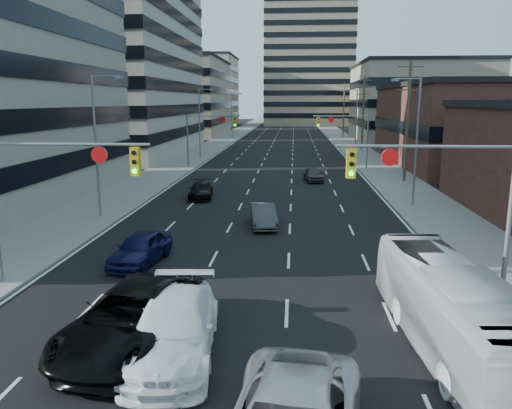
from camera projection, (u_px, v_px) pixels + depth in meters
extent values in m
cube|color=black|center=(287.00, 128.00, 138.97)|extent=(18.00, 300.00, 0.02)
cube|color=slate|center=(246.00, 128.00, 139.81)|extent=(5.00, 300.00, 0.15)
cube|color=slate|center=(329.00, 128.00, 138.10)|extent=(5.00, 300.00, 0.15)
cube|color=#ADA089|center=(88.00, 53.00, 69.79)|extent=(26.00, 34.00, 28.00)
cube|color=gray|center=(177.00, 98.00, 109.84)|extent=(20.00, 30.00, 16.00)
cube|color=#472119|center=(483.00, 126.00, 58.18)|extent=(20.00, 30.00, 9.00)
cube|color=gray|center=(416.00, 103.00, 94.69)|extent=(22.00, 28.00, 14.00)
cube|color=gray|center=(309.00, 29.00, 152.14)|extent=(26.00, 26.00, 58.00)
cube|color=#ADA089|center=(194.00, 92.00, 148.77)|extent=(24.00, 24.00, 20.00)
cube|color=gray|center=(405.00, 106.00, 135.37)|extent=(22.00, 22.00, 12.00)
cylinder|color=slate|center=(67.00, 144.00, 19.20)|extent=(6.50, 0.12, 0.12)
cube|color=gold|center=(135.00, 162.00, 19.13)|extent=(0.35, 0.28, 1.10)
cylinder|color=black|center=(134.00, 153.00, 18.91)|extent=(0.18, 0.06, 0.18)
cylinder|color=black|center=(134.00, 162.00, 18.98)|extent=(0.18, 0.06, 0.18)
cylinder|color=#0CE526|center=(135.00, 171.00, 19.05)|extent=(0.18, 0.06, 0.18)
cylinder|color=white|center=(99.00, 155.00, 19.16)|extent=(0.64, 0.06, 0.64)
cylinder|color=slate|center=(509.00, 223.00, 18.53)|extent=(0.18, 0.18, 6.00)
cylinder|color=slate|center=(425.00, 146.00, 18.20)|extent=(6.50, 0.12, 0.12)
cube|color=gold|center=(351.00, 164.00, 18.53)|extent=(0.35, 0.28, 1.10)
cylinder|color=black|center=(352.00, 155.00, 18.30)|extent=(0.18, 0.06, 0.18)
cylinder|color=black|center=(352.00, 164.00, 18.37)|extent=(0.18, 0.06, 0.18)
cylinder|color=#0CE526|center=(351.00, 173.00, 18.44)|extent=(0.18, 0.06, 0.18)
cylinder|color=white|center=(390.00, 157.00, 18.34)|extent=(0.64, 0.06, 0.64)
cylinder|color=slate|center=(188.00, 141.00, 56.13)|extent=(0.18, 0.18, 6.00)
cylinder|color=slate|center=(214.00, 116.00, 55.33)|extent=(6.00, 0.12, 0.12)
cube|color=gold|center=(235.00, 122.00, 55.29)|extent=(0.35, 0.28, 1.10)
cylinder|color=black|center=(235.00, 119.00, 55.06)|extent=(0.18, 0.06, 0.18)
cylinder|color=black|center=(235.00, 122.00, 55.13)|extent=(0.18, 0.06, 0.18)
cylinder|color=#0CE526|center=(235.00, 125.00, 55.20)|extent=(0.18, 0.06, 0.18)
cylinder|color=white|center=(222.00, 120.00, 55.31)|extent=(0.64, 0.06, 0.64)
cylinder|color=slate|center=(367.00, 142.00, 54.64)|extent=(0.18, 0.18, 6.00)
cylinder|color=slate|center=(341.00, 116.00, 54.30)|extent=(6.00, 0.12, 0.12)
cube|color=gold|center=(318.00, 122.00, 54.61)|extent=(0.35, 0.28, 1.10)
cylinder|color=black|center=(319.00, 119.00, 54.38)|extent=(0.18, 0.06, 0.18)
cylinder|color=black|center=(318.00, 122.00, 54.45)|extent=(0.18, 0.06, 0.18)
cylinder|color=#0CE526|center=(318.00, 125.00, 54.52)|extent=(0.18, 0.06, 0.18)
cylinder|color=white|center=(331.00, 120.00, 54.42)|extent=(0.64, 0.06, 0.64)
cylinder|color=#4C3D2D|center=(407.00, 123.00, 45.19)|extent=(0.28, 0.28, 11.00)
cube|color=#4C3D2D|center=(411.00, 67.00, 44.19)|extent=(2.20, 0.10, 0.10)
cube|color=#4C3D2D|center=(410.00, 78.00, 44.39)|extent=(2.20, 0.10, 0.10)
cube|color=#4C3D2D|center=(409.00, 90.00, 44.59)|extent=(2.20, 0.10, 0.10)
cylinder|color=#4C3D2D|center=(363.00, 114.00, 74.47)|extent=(0.28, 0.28, 11.00)
cube|color=#4C3D2D|center=(364.00, 80.00, 73.47)|extent=(2.20, 0.10, 0.10)
cube|color=#4C3D2D|center=(364.00, 87.00, 73.68)|extent=(2.20, 0.10, 0.10)
cube|color=#4C3D2D|center=(364.00, 94.00, 73.88)|extent=(2.20, 0.10, 0.10)
cylinder|color=#4C3D2D|center=(344.00, 110.00, 103.76)|extent=(0.28, 0.28, 11.00)
cube|color=#4C3D2D|center=(345.00, 86.00, 102.76)|extent=(2.20, 0.10, 0.10)
cube|color=#4C3D2D|center=(344.00, 91.00, 102.96)|extent=(2.20, 0.10, 0.10)
cube|color=#4C3D2D|center=(344.00, 96.00, 103.16)|extent=(2.20, 0.10, 0.10)
cylinder|color=slate|center=(96.00, 148.00, 31.45)|extent=(0.16, 0.16, 9.00)
cylinder|color=slate|center=(106.00, 76.00, 30.49)|extent=(1.80, 0.10, 0.10)
cube|color=slate|center=(118.00, 78.00, 30.45)|extent=(0.50, 0.22, 0.14)
cylinder|color=slate|center=(199.00, 124.00, 65.62)|extent=(0.16, 0.16, 9.00)
cylinder|color=slate|center=(206.00, 89.00, 64.66)|extent=(1.80, 0.10, 0.10)
cube|color=slate|center=(212.00, 90.00, 64.61)|extent=(0.50, 0.22, 0.14)
cylinder|color=slate|center=(232.00, 116.00, 99.79)|extent=(0.16, 0.16, 9.00)
cylinder|color=slate|center=(236.00, 93.00, 98.82)|extent=(1.80, 0.10, 0.10)
cube|color=slate|center=(240.00, 94.00, 98.78)|extent=(0.50, 0.22, 0.14)
cylinder|color=slate|center=(416.00, 144.00, 34.78)|extent=(0.16, 0.16, 9.00)
cylinder|color=slate|center=(407.00, 79.00, 33.95)|extent=(1.80, 0.10, 0.10)
cube|color=slate|center=(395.00, 80.00, 34.02)|extent=(0.50, 0.22, 0.14)
cylinder|color=slate|center=(356.00, 122.00, 68.94)|extent=(0.16, 0.16, 9.00)
cylinder|color=slate|center=(351.00, 90.00, 68.11)|extent=(1.80, 0.10, 0.10)
cube|color=slate|center=(345.00, 90.00, 68.19)|extent=(0.50, 0.22, 0.14)
imported|color=black|center=(133.00, 318.00, 15.26)|extent=(3.83, 6.91, 1.83)
imported|color=white|center=(174.00, 328.00, 14.71)|extent=(2.96, 6.14, 1.72)
imported|color=silver|center=(452.00, 310.00, 14.87)|extent=(2.93, 9.64, 2.65)
imported|color=#0E103A|center=(141.00, 248.00, 23.08)|extent=(2.33, 4.57, 1.49)
imported|color=#363639|center=(263.00, 216.00, 29.92)|extent=(1.97, 4.23, 1.34)
imported|color=black|center=(201.00, 190.00, 38.71)|extent=(2.19, 4.44, 1.24)
imported|color=#363639|center=(313.00, 174.00, 46.80)|extent=(1.97, 4.03, 1.32)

